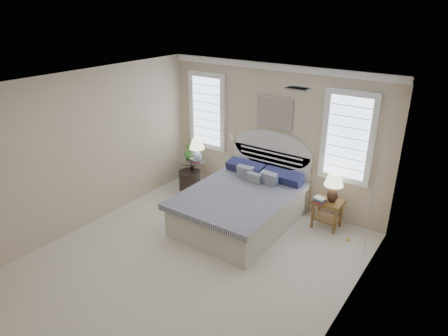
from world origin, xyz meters
TOP-DOWN VIEW (x-y plane):
  - floor at (0.00, 0.00)m, footprint 4.50×5.00m
  - ceiling at (0.00, 0.00)m, footprint 4.50×5.00m
  - wall_back at (0.00, 2.50)m, footprint 4.50×0.02m
  - wall_left at (-2.25, 0.00)m, footprint 0.02×5.00m
  - wall_right at (2.25, 0.00)m, footprint 0.02×5.00m
  - crown_molding at (0.00, 2.46)m, footprint 4.50×0.08m
  - hvac_vent at (1.20, 0.80)m, footprint 0.30×0.20m
  - switch_plate at (-0.95, 2.48)m, footprint 0.08×0.01m
  - window_left at (-1.55, 2.48)m, footprint 0.90×0.06m
  - window_right at (1.40, 2.48)m, footprint 0.90×0.06m
  - painting at (0.00, 2.46)m, footprint 0.74×0.04m
  - closet_door at (2.23, 1.20)m, footprint 0.02×1.80m
  - bed at (0.00, 1.46)m, footprint 1.72×2.28m
  - side_table_left at (-1.65, 2.05)m, footprint 0.56×0.56m
  - nightstand_right at (1.30, 2.15)m, footprint 0.50×0.40m
  - floor_pot at (-1.63, 1.93)m, footprint 0.51×0.51m
  - lamp_left at (-1.50, 2.04)m, footprint 0.32×0.32m
  - lamp_right at (1.36, 2.15)m, footprint 0.35×0.35m
  - potted_plant at (-1.72, 2.04)m, footprint 0.23×0.23m
  - books_left at (-1.55, 2.00)m, footprint 0.20×0.14m
  - books_right at (1.20, 2.00)m, footprint 0.23×0.18m

SIDE VIEW (x-z plane):
  - floor at x=0.00m, z-range -0.01..0.01m
  - floor_pot at x=-1.63m, z-range 0.00..0.41m
  - bed at x=0.00m, z-range -0.35..1.12m
  - nightstand_right at x=1.30m, z-range 0.12..0.65m
  - side_table_left at x=-1.65m, z-range 0.07..0.70m
  - books_right at x=1.20m, z-range 0.53..0.61m
  - books_left at x=-1.55m, z-range 0.63..0.71m
  - potted_plant at x=-1.72m, z-range 0.63..0.99m
  - lamp_right at x=1.36m, z-range 0.59..1.11m
  - lamp_left at x=-1.50m, z-range 0.68..1.19m
  - switch_plate at x=-0.95m, z-range 1.09..1.21m
  - closet_door at x=2.23m, z-range 0.00..2.40m
  - wall_back at x=0.00m, z-range 0.00..2.70m
  - wall_left at x=-2.25m, z-range 0.00..2.70m
  - wall_right at x=2.25m, z-range 0.00..2.70m
  - window_left at x=-1.55m, z-range 0.80..2.40m
  - window_right at x=1.40m, z-range 0.80..2.40m
  - painting at x=0.00m, z-range 1.53..2.11m
  - crown_molding at x=0.00m, z-range 2.58..2.70m
  - hvac_vent at x=1.20m, z-range 2.67..2.69m
  - ceiling at x=0.00m, z-range 2.70..2.71m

